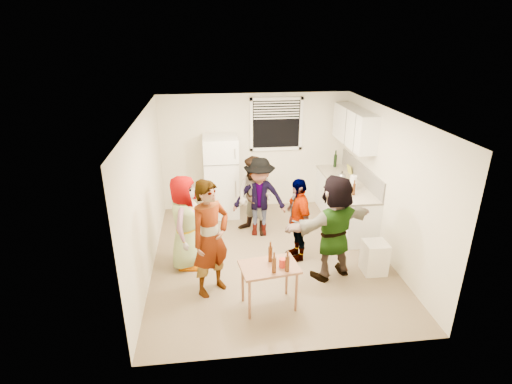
{
  "coord_description": "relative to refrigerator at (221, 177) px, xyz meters",
  "views": [
    {
      "loc": [
        -0.97,
        -5.98,
        3.69
      ],
      "look_at": [
        -0.22,
        0.22,
        1.15
      ],
      "focal_mm": 28.0,
      "sensor_mm": 36.0,
      "label": 1
    }
  ],
  "objects": [
    {
      "name": "upper_cabinets",
      "position": [
        2.58,
        -0.53,
        1.1
      ],
      "size": [
        0.34,
        1.6,
        0.7
      ],
      "primitive_type": "cube",
      "color": "white",
      "rests_on": "room"
    },
    {
      "name": "room",
      "position": [
        0.75,
        -1.88,
        -0.85
      ],
      "size": [
        4.0,
        4.5,
        2.5
      ],
      "primitive_type": null,
      "color": "silver",
      "rests_on": "ground"
    },
    {
      "name": "guest_grey",
      "position": [
        -0.67,
        -1.97,
        -0.85
      ],
      "size": [
        1.73,
        1.1,
        0.51
      ],
      "primitive_type": "imported",
      "rotation": [
        0.0,
        0.0,
        1.36
      ],
      "color": "gray",
      "rests_on": "ground"
    },
    {
      "name": "wine_bottle",
      "position": [
        2.5,
        0.2,
        0.05
      ],
      "size": [
        0.07,
        0.07,
        0.28
      ],
      "primitive_type": "cylinder",
      "color": "black",
      "rests_on": "countertop"
    },
    {
      "name": "guest_orange",
      "position": [
        1.65,
        -2.54,
        -0.85
      ],
      "size": [
        2.09,
        2.16,
        0.51
      ],
      "primitive_type": "imported",
      "rotation": [
        0.0,
        0.0,
        3.5
      ],
      "color": "#D3834D",
      "rests_on": "ground"
    },
    {
      "name": "trash_bin",
      "position": [
        2.36,
        -2.54,
        -0.6
      ],
      "size": [
        0.37,
        0.37,
        0.53
      ],
      "primitive_type": "cube",
      "rotation": [
        0.0,
        0.0,
        -0.0
      ],
      "color": "white",
      "rests_on": "ground"
    },
    {
      "name": "paper_towel",
      "position": [
        2.43,
        -1.14,
        0.05
      ],
      "size": [
        0.13,
        0.13,
        0.27
      ],
      "primitive_type": "cylinder",
      "color": "white",
      "rests_on": "countertop"
    },
    {
      "name": "beer_bottle_table",
      "position": [
        0.56,
        -3.09,
        -0.18
      ],
      "size": [
        0.06,
        0.06,
        0.23
      ],
      "primitive_type": "cylinder",
      "color": "#47230C",
      "rests_on": "serving_table"
    },
    {
      "name": "red_cup",
      "position": [
        0.7,
        -3.25,
        -0.18
      ],
      "size": [
        0.09,
        0.09,
        0.13
      ],
      "primitive_type": "cylinder",
      "color": "#B52918",
      "rests_on": "serving_table"
    },
    {
      "name": "kettle",
      "position": [
        2.4,
        -0.58,
        0.05
      ],
      "size": [
        0.23,
        0.2,
        0.18
      ],
      "primitive_type": null,
      "rotation": [
        0.0,
        0.0,
        0.09
      ],
      "color": "silver",
      "rests_on": "countertop"
    },
    {
      "name": "guest_back_right",
      "position": [
        0.67,
        -1.01,
        -0.85
      ],
      "size": [
        1.25,
        1.7,
        0.57
      ],
      "primitive_type": "imported",
      "rotation": [
        0.0,
        0.0,
        -0.17
      ],
      "color": "#3F3F44",
      "rests_on": "ground"
    },
    {
      "name": "picture_frame",
      "position": [
        2.67,
        -0.25,
        0.13
      ],
      "size": [
        0.02,
        0.2,
        0.17
      ],
      "primitive_type": "cube",
      "color": "#DFD944",
      "rests_on": "countertop"
    },
    {
      "name": "countertop",
      "position": [
        2.45,
        -0.73,
        0.03
      ],
      "size": [
        0.64,
        2.22,
        0.04
      ],
      "primitive_type": "cube",
      "color": "beige",
      "rests_on": "counter_lower"
    },
    {
      "name": "guest_back_left",
      "position": [
        0.59,
        -0.97,
        -0.85
      ],
      "size": [
        1.59,
        1.65,
        0.59
      ],
      "primitive_type": "imported",
      "rotation": [
        0.0,
        0.0,
        -0.73
      ],
      "color": "#4F3427",
      "rests_on": "ground"
    },
    {
      "name": "counter_lower",
      "position": [
        2.45,
        -0.73,
        -0.42
      ],
      "size": [
        0.6,
        2.2,
        0.86
      ],
      "primitive_type": "cube",
      "color": "white",
      "rests_on": "ground"
    },
    {
      "name": "serving_table",
      "position": [
        0.53,
        -3.2,
        -0.85
      ],
      "size": [
        0.86,
        0.64,
        0.67
      ],
      "primitive_type": null,
      "rotation": [
        0.0,
        0.0,
        0.14
      ],
      "color": "brown",
      "rests_on": "ground"
    },
    {
      "name": "refrigerator",
      "position": [
        0.0,
        0.0,
        0.0
      ],
      "size": [
        0.7,
        0.7,
        1.7
      ],
      "primitive_type": "cube",
      "color": "white",
      "rests_on": "ground"
    },
    {
      "name": "beer_bottle_counter",
      "position": [
        2.35,
        -1.41,
        0.05
      ],
      "size": [
        0.06,
        0.06,
        0.21
      ],
      "primitive_type": "cylinder",
      "color": "#47230C",
      "rests_on": "countertop"
    },
    {
      "name": "window",
      "position": [
        1.2,
        0.33,
        1.0
      ],
      "size": [
        1.12,
        0.1,
        1.06
      ],
      "primitive_type": null,
      "color": "white",
      "rests_on": "room"
    },
    {
      "name": "blue_cup",
      "position": [
        2.19,
        -1.51,
        0.05
      ],
      "size": [
        0.09,
        0.09,
        0.12
      ],
      "primitive_type": "cylinder",
      "color": "blue",
      "rests_on": "countertop"
    },
    {
      "name": "backsplash",
      "position": [
        2.74,
        -0.73,
        0.23
      ],
      "size": [
        0.03,
        2.2,
        0.36
      ],
      "primitive_type": "cube",
      "color": "#A49F96",
      "rests_on": "countertop"
    },
    {
      "name": "guest_stripe",
      "position": [
        -0.26,
        -2.73,
        -0.85
      ],
      "size": [
        1.62,
        1.81,
        0.43
      ],
      "primitive_type": "imported",
      "rotation": [
        0.0,
        0.0,
        0.67
      ],
      "color": "#141933",
      "rests_on": "ground"
    },
    {
      "name": "guest_black",
      "position": [
        1.2,
        -1.95,
        -0.85
      ],
      "size": [
        1.59,
        1.1,
        0.36
      ],
      "primitive_type": "imported",
      "rotation": [
        0.0,
        0.0,
        -1.4
      ],
      "color": "black",
      "rests_on": "ground"
    }
  ]
}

